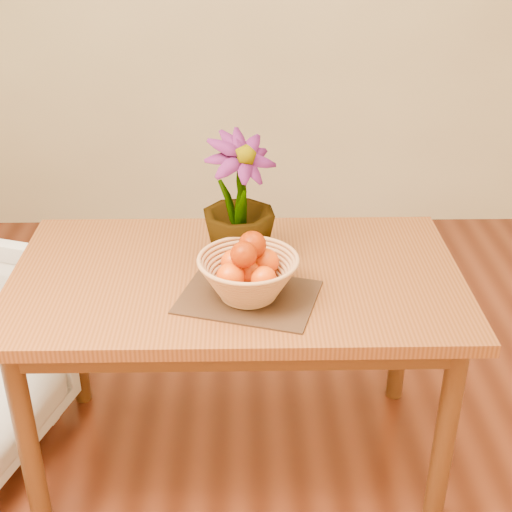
{
  "coord_description": "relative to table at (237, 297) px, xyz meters",
  "views": [
    {
      "loc": [
        0.03,
        -1.62,
        1.85
      ],
      "look_at": [
        0.06,
        0.16,
        0.88
      ],
      "focal_mm": 50.0,
      "sensor_mm": 36.0,
      "label": 1
    }
  ],
  "objects": [
    {
      "name": "potted_plant",
      "position": [
        0.01,
        0.09,
        0.29
      ],
      "size": [
        0.32,
        0.32,
        0.41
      ],
      "primitive_type": "imported",
      "rotation": [
        0.0,
        0.0,
        0.63
      ],
      "color": "#1C4814",
      "rests_on": "table"
    },
    {
      "name": "wicker_basket",
      "position": [
        0.04,
        -0.15,
        0.15
      ],
      "size": [
        0.29,
        0.29,
        0.12
      ],
      "color": "tan",
      "rests_on": "placemat"
    },
    {
      "name": "placemat",
      "position": [
        0.04,
        -0.15,
        0.09
      ],
      "size": [
        0.45,
        0.39,
        0.01
      ],
      "primitive_type": "cube",
      "rotation": [
        0.0,
        0.0,
        -0.29
      ],
      "color": "#3C2315",
      "rests_on": "table"
    },
    {
      "name": "orange_pile",
      "position": [
        0.04,
        -0.15,
        0.21
      ],
      "size": [
        0.18,
        0.17,
        0.14
      ],
      "rotation": [
        0.0,
        0.0,
        0.1
      ],
      "color": "#E05C03",
      "rests_on": "wicker_basket"
    },
    {
      "name": "table",
      "position": [
        0.0,
        0.0,
        0.0
      ],
      "size": [
        1.4,
        0.8,
        0.75
      ],
      "color": "brown",
      "rests_on": "floor"
    }
  ]
}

